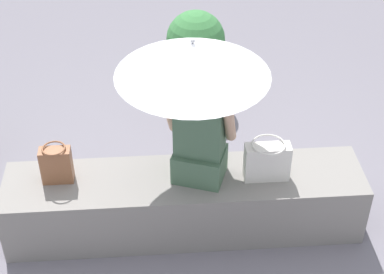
{
  "coord_description": "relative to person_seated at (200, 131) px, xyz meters",
  "views": [
    {
      "loc": [
        -0.19,
        -3.2,
        3.25
      ],
      "look_at": [
        0.05,
        0.01,
        0.83
      ],
      "focal_mm": 56.56,
      "sensor_mm": 36.0,
      "label": 1
    }
  ],
  "objects": [
    {
      "name": "ground_plane",
      "position": [
        -0.11,
        -0.01,
        -0.86
      ],
      "size": [
        14.0,
        14.0,
        0.0
      ],
      "primitive_type": "plane",
      "color": "slate"
    },
    {
      "name": "stone_bench",
      "position": [
        -0.11,
        -0.01,
        -0.63
      ],
      "size": [
        2.54,
        0.54,
        0.48
      ],
      "primitive_type": "cube",
      "color": "gray",
      "rests_on": "ground"
    },
    {
      "name": "person_seated",
      "position": [
        0.0,
        0.0,
        0.0
      ],
      "size": [
        0.51,
        0.38,
        0.9
      ],
      "color": "#47664C",
      "rests_on": "stone_bench"
    },
    {
      "name": "parasol",
      "position": [
        -0.05,
        -0.01,
        0.55
      ],
      "size": [
        0.98,
        0.98,
        1.08
      ],
      "color": "#B7B7BC",
      "rests_on": "stone_bench"
    },
    {
      "name": "handbag_black",
      "position": [
        -0.98,
        0.03,
        -0.25
      ],
      "size": [
        0.21,
        0.16,
        0.29
      ],
      "color": "brown",
      "rests_on": "stone_bench"
    },
    {
      "name": "tote_bag_canvas",
      "position": [
        0.46,
        -0.05,
        -0.24
      ],
      "size": [
        0.31,
        0.23,
        0.3
      ],
      "color": "silver",
      "rests_on": "stone_bench"
    },
    {
      "name": "planter_near",
      "position": [
        0.11,
        1.69,
        -0.4
      ],
      "size": [
        0.54,
        0.54,
        0.92
      ],
      "color": "gray",
      "rests_on": "ground"
    }
  ]
}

